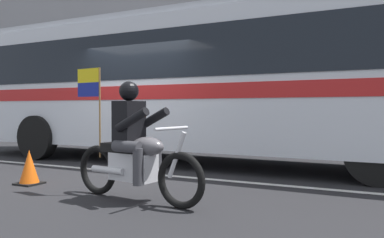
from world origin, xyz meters
TOP-DOWN VIEW (x-y plane):
  - ground_plane at (0.00, 0.00)m, footprint 60.00×60.00m
  - sidewalk_curb at (0.00, 5.10)m, footprint 28.00×3.80m
  - lane_center_stripe at (0.00, -0.60)m, footprint 26.60×0.14m
  - transit_bus at (1.02, 1.19)m, footprint 12.59×2.84m
  - motorcycle_with_rider at (1.65, -2.49)m, footprint 2.18×0.68m
  - fire_hydrant at (-4.86, 4.22)m, footprint 0.22×0.30m
  - traffic_cone at (-0.50, -2.30)m, footprint 0.36×0.36m

SIDE VIEW (x-z plane):
  - ground_plane at x=0.00m, z-range 0.00..0.00m
  - lane_center_stripe at x=0.00m, z-range 0.00..0.01m
  - sidewalk_curb at x=0.00m, z-range 0.00..0.15m
  - traffic_cone at x=-0.50m, z-range -0.02..0.53m
  - fire_hydrant at x=-4.86m, z-range 0.14..0.89m
  - motorcycle_with_rider at x=1.65m, z-range -0.22..1.55m
  - transit_bus at x=1.02m, z-range 0.27..3.49m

